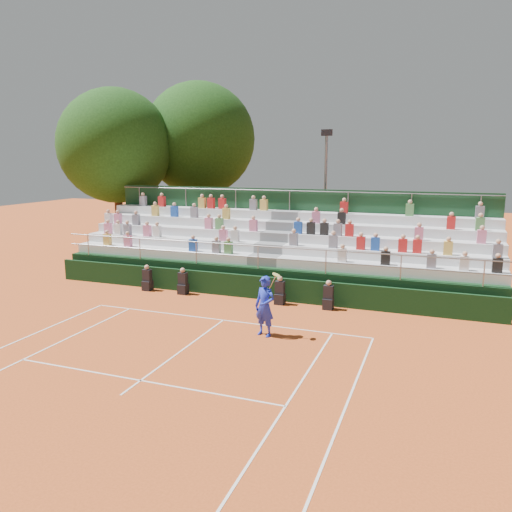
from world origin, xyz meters
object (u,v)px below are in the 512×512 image
(tennis_player, at_px, (265,306))
(tree_west, at_px, (116,146))
(tree_east, at_px, (199,139))
(floodlight_mast, at_px, (325,185))

(tennis_player, bearing_deg, tree_west, 140.49)
(tree_west, distance_m, tree_east, 5.64)
(tennis_player, distance_m, tree_west, 18.93)
(tree_east, distance_m, floodlight_mast, 10.10)
(floodlight_mast, bearing_deg, tree_west, -173.17)
(tree_east, relative_size, floodlight_mast, 1.46)
(tree_east, bearing_deg, floodlight_mast, -16.12)
(tree_west, relative_size, tree_east, 0.93)
(tennis_player, distance_m, floodlight_mast, 13.52)
(tree_west, relative_size, floodlight_mast, 1.36)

